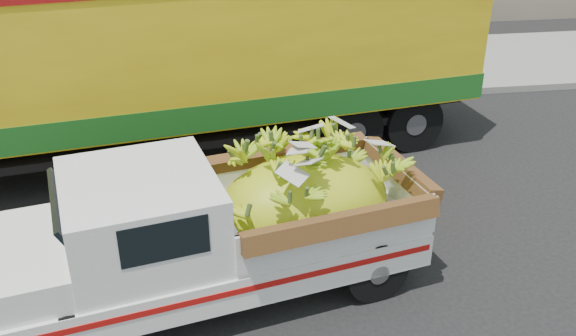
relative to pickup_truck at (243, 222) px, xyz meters
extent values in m
plane|color=black|center=(-1.57, -0.01, -0.97)|extent=(100.00, 100.00, 0.00)
cube|color=gray|center=(-1.57, 6.32, -0.89)|extent=(60.00, 0.25, 0.15)
cube|color=gray|center=(-1.57, 8.42, -0.90)|extent=(60.00, 4.00, 0.14)
cylinder|color=black|center=(-2.28, 0.32, -0.55)|extent=(0.86, 0.41, 0.83)
cylinder|color=black|center=(1.59, -0.47, -0.55)|extent=(0.86, 0.41, 0.83)
cylinder|color=black|center=(1.24, 1.09, -0.55)|extent=(0.86, 0.41, 0.83)
cube|color=white|center=(-0.40, -0.09, -0.36)|extent=(5.42, 2.92, 0.43)
cube|color=#A50F0C|center=(-0.20, -1.00, -0.29)|extent=(4.92, 1.09, 0.08)
cube|color=white|center=(-2.46, -0.54, 0.05)|extent=(1.28, 1.91, 0.39)
cube|color=white|center=(-1.17, -0.26, 0.34)|extent=(2.04, 2.11, 0.98)
cube|color=black|center=(-0.87, -1.11, 0.53)|extent=(0.91, 0.21, 0.46)
cube|color=white|center=(0.88, 0.19, 0.13)|extent=(2.86, 2.36, 0.56)
ellipsoid|color=yellow|center=(0.78, 0.17, 0.01)|extent=(2.54, 1.94, 1.40)
cylinder|color=black|center=(3.41, 3.65, -0.42)|extent=(1.14, 0.49, 1.10)
cylinder|color=black|center=(3.08, 5.63, -0.42)|extent=(1.14, 0.49, 1.10)
cylinder|color=black|center=(2.23, 3.46, -0.42)|extent=(1.14, 0.49, 1.10)
cylinder|color=black|center=(1.90, 5.43, -0.42)|extent=(1.14, 0.49, 1.10)
cube|color=black|center=(-1.39, 3.87, -0.19)|extent=(12.00, 2.94, 0.36)
cube|color=gold|center=(-1.39, 3.87, 1.41)|extent=(12.01, 4.38, 2.84)
cube|color=#195719|center=(-1.39, 3.87, 0.24)|extent=(12.07, 4.41, 0.45)
camera|label=1|loc=(-0.43, -6.72, 4.19)|focal=40.00mm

